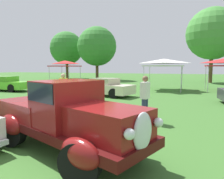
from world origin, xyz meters
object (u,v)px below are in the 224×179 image
feature_pickup_truck (66,116)px  spectator_by_row (145,97)px  canopy_tent_left_field (65,63)px  show_car_lime (5,84)px  show_car_cream (106,87)px  canopy_tent_center_field (164,62)px  canopy_tent_right_field (224,62)px  spectator_near_truck (64,89)px

feature_pickup_truck → spectator_by_row: size_ratio=2.76×
feature_pickup_truck → canopy_tent_left_field: (-9.88, 15.76, 1.55)m
show_car_lime → show_car_cream: size_ratio=1.07×
spectator_by_row → canopy_tent_center_field: bearing=92.3°
show_car_lime → canopy_tent_center_field: 13.72m
spectator_by_row → canopy_tent_center_field: canopy_tent_center_field is taller
show_car_cream → show_car_lime: bearing=179.9°
canopy_tent_left_field → canopy_tent_right_field: bearing=-1.3°
feature_pickup_truck → show_car_cream: (-2.63, 9.39, -0.27)m
spectator_by_row → canopy_tent_right_field: canopy_tent_right_field is taller
show_car_lime → spectator_near_truck: spectator_near_truck is taller
spectator_near_truck → spectator_by_row: (4.27, -1.31, 0.00)m
show_car_cream → canopy_tent_right_field: 10.32m
feature_pickup_truck → spectator_near_truck: (-3.01, 4.63, 0.05)m
feature_pickup_truck → canopy_tent_right_field: canopy_tent_right_field is taller
spectator_near_truck → canopy_tent_left_field: 13.17m
show_car_lime → canopy_tent_right_field: canopy_tent_right_field is taller
feature_pickup_truck → show_car_lime: bearing=141.4°
feature_pickup_truck → canopy_tent_center_field: canopy_tent_center_field is taller
canopy_tent_center_field → show_car_lime: bearing=-157.9°
feature_pickup_truck → canopy_tent_right_field: 16.45m
canopy_tent_center_field → canopy_tent_right_field: same height
spectator_near_truck → spectator_by_row: 4.46m
canopy_tent_center_field → spectator_near_truck: bearing=-111.1°
spectator_near_truck → canopy_tent_left_field: size_ratio=0.62×
show_car_lime → canopy_tent_right_field: size_ratio=1.61×
show_car_lime → canopy_tent_left_field: canopy_tent_left_field is taller
spectator_near_truck → canopy_tent_left_field: canopy_tent_left_field is taller
feature_pickup_truck → canopy_tent_center_field: 14.62m
show_car_lime → canopy_tent_left_field: bearing=73.2°
canopy_tent_center_field → show_car_cream: bearing=-123.8°
spectator_by_row → canopy_tent_left_field: 16.77m
canopy_tent_center_field → spectator_by_row: bearing=-87.7°
canopy_tent_left_field → canopy_tent_center_field: 10.76m
spectator_by_row → canopy_tent_left_field: canopy_tent_left_field is taller
feature_pickup_truck → canopy_tent_right_field: (5.55, 15.41, 1.55)m
show_car_lime → canopy_tent_left_field: (1.91, 6.35, 1.82)m
spectator_by_row → canopy_tent_left_field: size_ratio=0.62×
canopy_tent_left_field → canopy_tent_right_field: 15.44m
canopy_tent_center_field → canopy_tent_right_field: size_ratio=1.20×
spectator_by_row → canopy_tent_right_field: bearing=70.4°
show_car_lime → canopy_tent_center_field: bearing=22.1°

